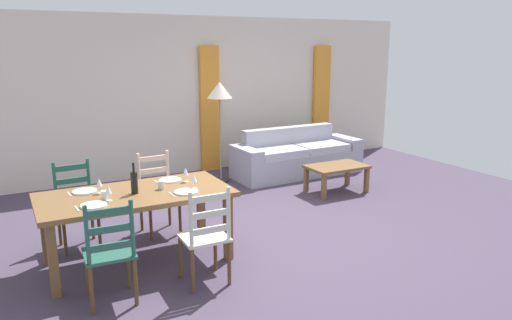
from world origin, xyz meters
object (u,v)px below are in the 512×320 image
object	(u,v)px
dining_chair_far_right	(158,193)
coffee_table	(337,170)
dining_chair_near_left	(110,252)
wine_glass_far_left	(99,183)
dining_chair_near_right	(206,236)
wine_glass_near_left	(108,190)
coffee_cup_primary	(162,185)
standing_lamp	(220,96)
wine_glass_near_right	(194,178)
wine_bottle	(134,182)
dining_table	(136,201)
couch	(296,158)
dining_chair_far_left	(76,205)
wine_glass_far_right	(186,172)
coffee_cup_secondary	(105,195)

from	to	relation	value
dining_chair_far_right	coffee_table	bearing A→B (deg)	5.66
dining_chair_near_left	wine_glass_far_left	size ratio (longest dim) A/B	5.96
dining_chair_near_right	wine_glass_near_left	xyz separation A→B (m)	(-0.73, 0.63, 0.38)
wine_glass_near_left	coffee_cup_primary	distance (m)	0.59
coffee_table	wine_glass_far_left	bearing A→B (deg)	-166.31
standing_lamp	dining_chair_near_left	bearing A→B (deg)	-127.74
wine_glass_near_left	wine_glass_near_right	bearing A→B (deg)	0.09
dining_chair_near_right	coffee_cup_primary	bearing A→B (deg)	102.09
wine_glass_near_left	wine_glass_far_left	size ratio (longest dim) A/B	1.00
dining_chair_far_right	wine_bottle	size ratio (longest dim) A/B	3.04
dining_table	wine_bottle	xyz separation A→B (m)	(-0.01, -0.03, 0.20)
dining_chair_near_left	coffee_cup_primary	size ratio (longest dim) A/B	10.67
wine_bottle	coffee_table	distance (m)	3.54
dining_table	standing_lamp	world-z (taller)	standing_lamp
couch	wine_glass_near_right	bearing A→B (deg)	-139.45
dining_chair_far_left	wine_bottle	distance (m)	0.98
couch	standing_lamp	size ratio (longest dim) A/B	1.40
wine_glass_near_left	coffee_table	size ratio (longest dim) A/B	0.18
dining_chair_far_right	wine_glass_near_right	xyz separation A→B (m)	(0.13, -0.89, 0.38)
dining_chair_far_left	wine_glass_near_right	size ratio (longest dim) A/B	5.96
dining_chair_near_left	dining_chair_near_right	bearing A→B (deg)	-3.32
wine_glass_near_left	wine_glass_far_right	bearing A→B (deg)	17.86
wine_glass_far_right	coffee_cup_secondary	size ratio (longest dim) A/B	1.79
wine_bottle	coffee_table	xyz separation A→B (m)	(3.34, 1.05, -0.51)
dining_chair_near_right	standing_lamp	bearing A→B (deg)	63.75
dining_table	wine_glass_near_left	distance (m)	0.39
dining_chair_far_left	couch	size ratio (longest dim) A/B	0.42
dining_chair_near_left	standing_lamp	xyz separation A→B (m)	(2.44, 3.16, 0.93)
dining_chair_near_right	wine_glass_far_right	bearing A→B (deg)	80.78
coffee_cup_secondary	coffee_table	size ratio (longest dim) A/B	0.10
wine_glass_far_left	coffee_cup_secondary	world-z (taller)	wine_glass_far_left
dining_table	dining_chair_far_right	bearing A→B (deg)	58.85
dining_chair_near_right	coffee_cup_secondary	size ratio (longest dim) A/B	10.67
wine_glass_far_left	dining_table	bearing A→B (deg)	-22.01
couch	dining_chair_near_right	bearing A→B (deg)	-134.11
coffee_cup_secondary	coffee_table	world-z (taller)	coffee_cup_secondary
coffee_cup_secondary	coffee_table	distance (m)	3.84
dining_chair_far_left	wine_glass_far_right	world-z (taller)	dining_chair_far_left
dining_chair_far_left	couch	world-z (taller)	dining_chair_far_left
dining_chair_near_left	wine_bottle	xyz separation A→B (m)	(0.41, 0.70, 0.39)
dining_table	wine_glass_near_right	bearing A→B (deg)	-15.12
dining_chair_far_left	standing_lamp	distance (m)	3.16
dining_chair_near_right	coffee_cup_primary	world-z (taller)	dining_chair_near_right
dining_chair_near_left	couch	size ratio (longest dim) A/B	0.42
wine_glass_near_left	coffee_cup_primary	size ratio (longest dim) A/B	1.79
wine_glass_near_right	wine_glass_far_right	bearing A→B (deg)	87.41
wine_glass_near_right	wine_glass_far_left	xyz separation A→B (m)	(-0.90, 0.29, 0.00)
dining_chair_near_right	wine_glass_near_right	xyz separation A→B (m)	(0.14, 0.63, 0.38)
dining_table	wine_glass_near_left	size ratio (longest dim) A/B	11.80
wine_glass_far_right	couch	size ratio (longest dim) A/B	0.07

